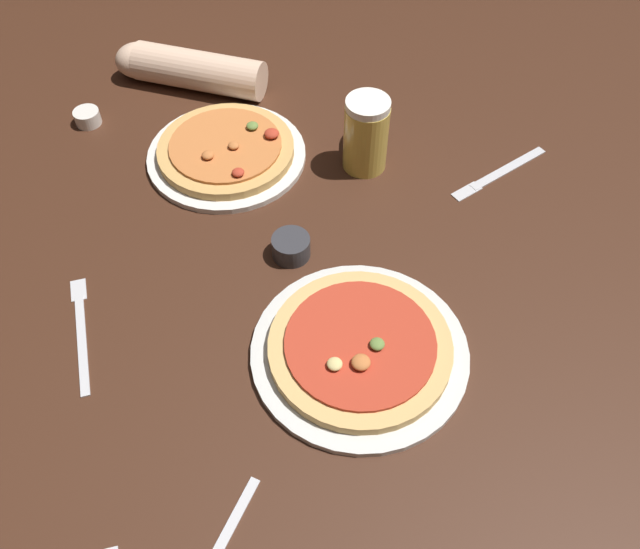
% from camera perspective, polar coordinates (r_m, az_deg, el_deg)
% --- Properties ---
extents(ground_plane, '(2.40, 2.40, 0.03)m').
position_cam_1_polar(ground_plane, '(1.15, 0.00, -1.09)').
color(ground_plane, '#3D2114').
extents(pizza_plate_near, '(0.34, 0.34, 0.05)m').
position_cam_1_polar(pizza_plate_near, '(1.04, 3.40, -6.33)').
color(pizza_plate_near, silver).
rests_on(pizza_plate_near, ground_plane).
extents(pizza_plate_far, '(0.31, 0.31, 0.05)m').
position_cam_1_polar(pizza_plate_far, '(1.35, -7.94, 10.31)').
color(pizza_plate_far, silver).
rests_on(pizza_plate_far, ground_plane).
extents(beer_mug_dark, '(0.08, 0.14, 0.15)m').
position_cam_1_polar(beer_mug_dark, '(1.29, 3.93, 11.88)').
color(beer_mug_dark, gold).
rests_on(beer_mug_dark, ground_plane).
extents(ramekin_sauce, '(0.05, 0.05, 0.03)m').
position_cam_1_polar(ramekin_sauce, '(1.50, -19.14, 12.50)').
color(ramekin_sauce, silver).
rests_on(ramekin_sauce, ground_plane).
extents(ramekin_butter, '(0.07, 0.07, 0.04)m').
position_cam_1_polar(ramekin_butter, '(1.16, -2.47, 2.36)').
color(ramekin_butter, '#333338').
rests_on(ramekin_butter, ground_plane).
extents(fork_left, '(0.05, 0.23, 0.01)m').
position_cam_1_polar(fork_left, '(1.14, -19.63, -4.52)').
color(fork_left, silver).
rests_on(fork_left, ground_plane).
extents(knife_right, '(0.22, 0.12, 0.01)m').
position_cam_1_polar(knife_right, '(1.35, 14.97, 8.34)').
color(knife_right, silver).
rests_on(knife_right, ground_plane).
extents(diner_arm, '(0.32, 0.20, 0.08)m').
position_cam_1_polar(diner_arm, '(1.53, -11.39, 16.78)').
color(diner_arm, beige).
rests_on(diner_arm, ground_plane).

